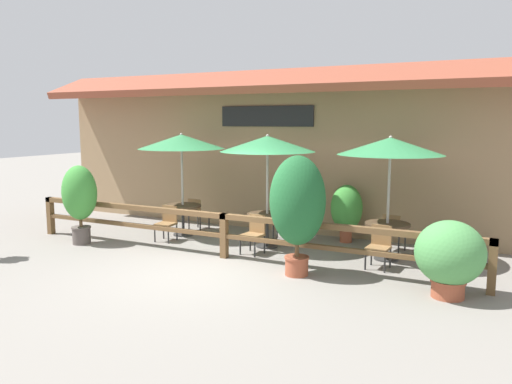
# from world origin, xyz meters

# --- Properties ---
(ground_plane) EXTENTS (60.00, 60.00, 0.00)m
(ground_plane) POSITION_xyz_m (0.00, 0.00, 0.00)
(ground_plane) COLOR gray
(building_facade) EXTENTS (14.28, 1.49, 4.23)m
(building_facade) POSITION_xyz_m (-0.00, 4.10, 2.17)
(building_facade) COLOR #997A56
(building_facade) RESTS_ON ground
(patio_railing) EXTENTS (10.40, 0.14, 0.95)m
(patio_railing) POSITION_xyz_m (0.00, 1.05, 0.70)
(patio_railing) COLOR brown
(patio_railing) RESTS_ON ground
(patio_umbrella_near) EXTENTS (2.15, 2.15, 2.58)m
(patio_umbrella_near) POSITION_xyz_m (-2.01, 2.44, 2.36)
(patio_umbrella_near) COLOR #B7B2A8
(patio_umbrella_near) RESTS_ON ground
(dining_table_near) EXTENTS (0.93, 0.93, 0.77)m
(dining_table_near) POSITION_xyz_m (-2.01, 2.44, 0.62)
(dining_table_near) COLOR #4C3826
(dining_table_near) RESTS_ON ground
(chair_near_streetside) EXTENTS (0.45, 0.45, 0.84)m
(chair_near_streetside) POSITION_xyz_m (-2.01, 1.77, 0.47)
(chair_near_streetside) COLOR olive
(chair_near_streetside) RESTS_ON ground
(chair_near_wallside) EXTENTS (0.46, 0.46, 0.84)m
(chair_near_wallside) POSITION_xyz_m (-2.01, 3.11, 0.47)
(chair_near_wallside) COLOR olive
(chair_near_wallside) RESTS_ON ground
(patio_umbrella_middle) EXTENTS (2.15, 2.15, 2.58)m
(patio_umbrella_middle) POSITION_xyz_m (0.41, 2.31, 2.36)
(patio_umbrella_middle) COLOR #B7B2A8
(patio_umbrella_middle) RESTS_ON ground
(dining_table_middle) EXTENTS (0.93, 0.93, 0.77)m
(dining_table_middle) POSITION_xyz_m (0.41, 2.31, 0.62)
(dining_table_middle) COLOR #4C3826
(dining_table_middle) RESTS_ON ground
(chair_middle_streetside) EXTENTS (0.47, 0.47, 0.84)m
(chair_middle_streetside) POSITION_xyz_m (0.41, 1.64, 0.47)
(chair_middle_streetside) COLOR olive
(chair_middle_streetside) RESTS_ON ground
(chair_middle_wallside) EXTENTS (0.49, 0.49, 0.84)m
(chair_middle_wallside) POSITION_xyz_m (0.50, 2.98, 0.47)
(chair_middle_wallside) COLOR olive
(chair_middle_wallside) RESTS_ON ground
(patio_umbrella_far) EXTENTS (2.15, 2.15, 2.58)m
(patio_umbrella_far) POSITION_xyz_m (3.11, 2.45, 2.36)
(patio_umbrella_far) COLOR #B7B2A8
(patio_umbrella_far) RESTS_ON ground
(dining_table_far) EXTENTS (0.93, 0.93, 0.77)m
(dining_table_far) POSITION_xyz_m (3.11, 2.45, 0.62)
(dining_table_far) COLOR #4C3826
(dining_table_far) RESTS_ON ground
(chair_far_streetside) EXTENTS (0.45, 0.45, 0.84)m
(chair_far_streetside) POSITION_xyz_m (3.11, 1.75, 0.47)
(chair_far_streetside) COLOR olive
(chair_far_streetside) RESTS_ON ground
(chair_far_wallside) EXTENTS (0.49, 0.49, 0.84)m
(chair_far_wallside) POSITION_xyz_m (3.10, 3.15, 0.47)
(chair_far_wallside) COLOR olive
(chair_far_wallside) RESTS_ON ground
(potted_plant_entrance_palm) EXTENTS (1.12, 1.01, 1.28)m
(potted_plant_entrance_palm) POSITION_xyz_m (4.50, 0.59, 0.71)
(potted_plant_entrance_palm) COLOR #9E4C33
(potted_plant_entrance_palm) RESTS_ON ground
(potted_plant_tall_tropical) EXTENTS (0.84, 0.75, 1.86)m
(potted_plant_tall_tropical) POSITION_xyz_m (-3.63, 0.61, 1.13)
(potted_plant_tall_tropical) COLOR #564C47
(potted_plant_tall_tropical) RESTS_ON ground
(potted_plant_corner_fern) EXTENTS (1.06, 0.95, 2.26)m
(potted_plant_corner_fern) POSITION_xyz_m (1.83, 0.61, 1.37)
(potted_plant_corner_fern) COLOR #9E4C33
(potted_plant_corner_fern) RESTS_ON ground
(potted_plant_small_flowering) EXTENTS (0.76, 0.68, 1.38)m
(potted_plant_small_flowering) POSITION_xyz_m (1.92, 3.55, 0.80)
(potted_plant_small_flowering) COLOR #9E4C33
(potted_plant_small_flowering) RESTS_ON ground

